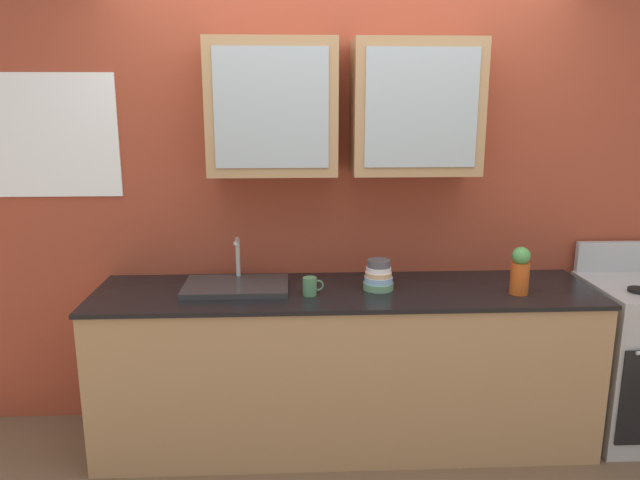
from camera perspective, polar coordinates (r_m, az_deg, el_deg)
ground_plane at (r=3.58m, az=2.29°, el=-18.32°), size 10.00×10.00×0.00m
back_wall_unit at (r=3.42m, az=1.94°, el=6.72°), size 4.85×0.42×2.82m
counter at (r=3.37m, az=2.36°, el=-11.89°), size 2.68×0.66×0.88m
sink_faucet at (r=3.25m, az=-7.99°, el=-4.30°), size 0.56×0.36×0.25m
bowl_stack at (r=3.21m, az=5.59°, el=-3.43°), size 0.16×0.16×0.16m
vase at (r=3.27m, az=18.52°, el=-2.79°), size 0.10×0.10×0.25m
cup_near_sink at (r=3.11m, az=-0.93°, el=-4.43°), size 0.11×0.07×0.10m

